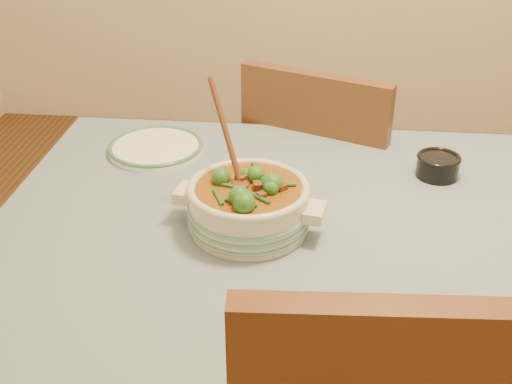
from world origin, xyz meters
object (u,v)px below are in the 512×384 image
(dining_table, at_px, (379,271))
(stew_casserole, at_px, (249,202))
(chair_far, at_px, (324,187))
(white_plate, at_px, (156,147))
(condiment_bowl, at_px, (438,165))

(dining_table, relative_size, stew_casserole, 5.20)
(chair_far, bearing_deg, stew_casserole, 96.68)
(stew_casserole, xyz_separation_m, white_plate, (-0.28, 0.34, -0.05))
(condiment_bowl, bearing_deg, white_plate, 174.86)
(stew_casserole, bearing_deg, chair_far, 74.84)
(dining_table, xyz_separation_m, chair_far, (-0.12, 0.61, -0.14))
(condiment_bowl, bearing_deg, chair_far, 128.34)
(dining_table, relative_size, condiment_bowl, 14.57)
(dining_table, xyz_separation_m, white_plate, (-0.56, 0.34, 0.10))
(dining_table, height_order, white_plate, white_plate)
(dining_table, bearing_deg, chair_far, 100.91)
(condiment_bowl, relative_size, chair_far, 0.12)
(chair_far, bearing_deg, condiment_bowl, 150.18)
(stew_casserole, relative_size, chair_far, 0.35)
(stew_casserole, bearing_deg, dining_table, -0.36)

